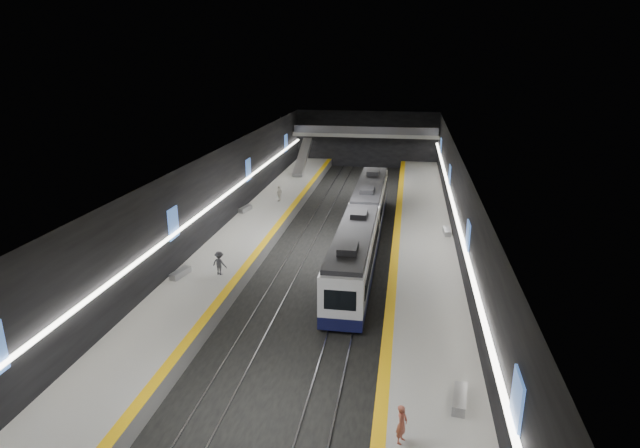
% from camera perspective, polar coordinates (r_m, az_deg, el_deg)
% --- Properties ---
extents(ground, '(70.00, 70.00, 0.00)m').
position_cam_1_polar(ground, '(44.42, 1.18, -2.98)').
color(ground, black).
rests_on(ground, ground).
extents(ceiling, '(20.00, 70.00, 0.04)m').
position_cam_1_polar(ceiling, '(42.25, 1.25, 7.21)').
color(ceiling, beige).
rests_on(ceiling, wall_left).
extents(wall_left, '(0.04, 70.00, 8.00)m').
position_cam_1_polar(wall_left, '(45.61, -11.33, 2.51)').
color(wall_left, black).
rests_on(wall_left, ground).
extents(wall_right, '(0.04, 70.00, 8.00)m').
position_cam_1_polar(wall_right, '(42.95, 14.54, 1.33)').
color(wall_right, black).
rests_on(wall_right, ground).
extents(wall_back, '(20.00, 0.04, 8.00)m').
position_cam_1_polar(wall_back, '(77.23, 4.99, 8.98)').
color(wall_back, black).
rests_on(wall_back, ground).
extents(platform_left, '(5.00, 70.00, 1.00)m').
position_cam_1_polar(platform_left, '(45.85, -8.14, -1.83)').
color(platform_left, slate).
rests_on(platform_left, ground).
extents(tile_surface_left, '(5.00, 70.00, 0.02)m').
position_cam_1_polar(tile_surface_left, '(45.68, -8.16, -1.22)').
color(tile_surface_left, '#AEAEA9').
rests_on(tile_surface_left, platform_left).
extents(tactile_strip_left, '(0.60, 70.00, 0.02)m').
position_cam_1_polar(tactile_strip_left, '(45.08, -5.49, -1.37)').
color(tactile_strip_left, yellow).
rests_on(tactile_strip_left, platform_left).
extents(platform_right, '(5.00, 70.00, 1.00)m').
position_cam_1_polar(platform_right, '(43.88, 10.94, -2.89)').
color(platform_right, slate).
rests_on(platform_right, ground).
extents(tile_surface_right, '(5.00, 70.00, 0.02)m').
position_cam_1_polar(tile_surface_right, '(43.70, 10.97, -2.26)').
color(tile_surface_right, '#AEAEA9').
rests_on(tile_surface_right, platform_right).
extents(tactile_strip_right, '(0.60, 70.00, 0.02)m').
position_cam_1_polar(tactile_strip_right, '(43.68, 8.09, -2.11)').
color(tactile_strip_right, yellow).
rests_on(tactile_strip_right, platform_right).
extents(rails, '(6.52, 70.00, 0.12)m').
position_cam_1_polar(rails, '(44.40, 1.18, -2.91)').
color(rails, gray).
rests_on(rails, ground).
extents(train, '(2.69, 30.05, 3.60)m').
position_cam_1_polar(train, '(44.64, 4.61, 0.05)').
color(train, '#0F1137').
rests_on(train, ground).
extents(ad_posters, '(19.94, 53.50, 2.20)m').
position_cam_1_polar(ad_posters, '(43.98, 1.41, 2.96)').
color(ad_posters, '#426FC7').
rests_on(ad_posters, wall_left).
extents(cove_light_left, '(0.25, 68.60, 0.12)m').
position_cam_1_polar(cove_light_left, '(45.60, -11.08, 2.26)').
color(cove_light_left, white).
rests_on(cove_light_left, wall_left).
extents(cove_light_right, '(0.25, 68.60, 0.12)m').
position_cam_1_polar(cove_light_right, '(42.99, 14.25, 1.09)').
color(cove_light_right, white).
rests_on(cove_light_right, wall_right).
extents(mezzanine_bridge, '(20.00, 3.00, 1.50)m').
position_cam_1_polar(mezzanine_bridge, '(75.04, 4.88, 9.53)').
color(mezzanine_bridge, gray).
rests_on(mezzanine_bridge, wall_left).
extents(escalator, '(1.20, 7.50, 3.92)m').
position_cam_1_polar(escalator, '(69.63, -1.85, 7.15)').
color(escalator, '#99999E').
rests_on(escalator, platform_left).
extents(bench_left_near, '(0.89, 1.96, 0.46)m').
position_cam_1_polar(bench_left_near, '(38.31, -14.67, -5.11)').
color(bench_left_near, '#99999E').
rests_on(bench_left_near, platform_left).
extents(bench_left_far, '(0.90, 1.94, 0.46)m').
position_cam_1_polar(bench_left_far, '(52.60, -7.99, 1.59)').
color(bench_left_far, '#99999E').
rests_on(bench_left_far, platform_left).
extents(bench_right_near, '(0.82, 2.07, 0.49)m').
position_cam_1_polar(bench_right_near, '(25.46, 14.67, -17.63)').
color(bench_right_near, '#99999E').
rests_on(bench_right_near, platform_right).
extents(bench_right_far, '(0.62, 1.84, 0.44)m').
position_cam_1_polar(bench_right_far, '(46.87, 13.36, -0.77)').
color(bench_right_far, '#99999E').
rests_on(bench_right_far, platform_right).
extents(passenger_right_a, '(0.59, 0.71, 1.66)m').
position_cam_1_polar(passenger_right_a, '(22.66, 8.72, -20.38)').
color(passenger_right_a, '#C56149').
rests_on(passenger_right_a, platform_right).
extents(passenger_left_a, '(0.67, 1.03, 1.62)m').
position_cam_1_polar(passenger_left_a, '(55.65, -4.37, 3.24)').
color(passenger_left_a, silver).
rests_on(passenger_left_a, platform_left).
extents(passenger_left_b, '(1.23, 0.92, 1.70)m').
position_cam_1_polar(passenger_left_b, '(37.76, -10.68, -4.14)').
color(passenger_left_b, '#3F3F46').
rests_on(passenger_left_b, platform_left).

